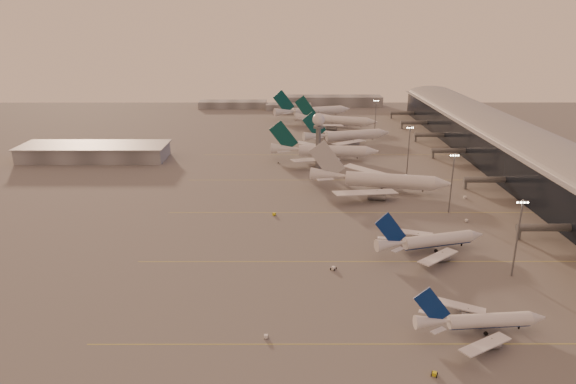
{
  "coord_description": "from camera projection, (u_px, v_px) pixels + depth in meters",
  "views": [
    {
      "loc": [
        -11.23,
        -141.54,
        74.99
      ],
      "look_at": [
        -10.89,
        58.22,
        7.81
      ],
      "focal_mm": 32.0,
      "sensor_mm": 36.0,
      "label": 1
    }
  ],
  "objects": [
    {
      "name": "mast_b",
      "position": [
        452.0,
        180.0,
        205.91
      ],
      "size": [
        3.6,
        0.56,
        25.0
      ],
      "color": "slate",
      "rests_on": "ground"
    },
    {
      "name": "hangar",
      "position": [
        95.0,
        152.0,
        289.2
      ],
      "size": [
        82.0,
        27.0,
        8.5
      ],
      "color": "slate",
      "rests_on": "ground"
    },
    {
      "name": "radar_tower",
      "position": [
        318.0,
        130.0,
        265.14
      ],
      "size": [
        6.4,
        6.4,
        31.1
      ],
      "color": "slate",
      "rests_on": "ground"
    },
    {
      "name": "gsv_tug_mid",
      "position": [
        333.0,
        268.0,
        161.88
      ],
      "size": [
        4.15,
        3.64,
        1.02
      ],
      "color": "silver",
      "rests_on": "ground"
    },
    {
      "name": "greentail_b",
      "position": [
        347.0,
        137.0,
        327.3
      ],
      "size": [
        57.92,
        46.16,
        21.54
      ],
      "color": "silver",
      "rests_on": "ground"
    },
    {
      "name": "mast_c",
      "position": [
        409.0,
        148.0,
        258.04
      ],
      "size": [
        3.6,
        0.56,
        25.0
      ],
      "color": "slate",
      "rests_on": "ground"
    },
    {
      "name": "distant_horizon",
      "position": [
        302.0,
        102.0,
        465.02
      ],
      "size": [
        165.0,
        37.5,
        9.0
      ],
      "color": "slate",
      "rests_on": "ground"
    },
    {
      "name": "gsv_tug_far",
      "position": [
        361.0,
        174.0,
        260.68
      ],
      "size": [
        3.65,
        4.31,
        1.06
      ],
      "color": "#5D6062",
      "rests_on": "ground"
    },
    {
      "name": "greentail_d",
      "position": [
        313.0,
        113.0,
        410.0
      ],
      "size": [
        63.23,
        50.23,
        23.85
      ],
      "color": "silver",
      "rests_on": "ground"
    },
    {
      "name": "gsv_truck_a",
      "position": [
        268.0,
        335.0,
        126.9
      ],
      "size": [
        4.86,
        1.91,
        1.95
      ],
      "color": "silver",
      "rests_on": "ground"
    },
    {
      "name": "gsv_truck_d",
      "position": [
        278.0,
        162.0,
        282.14
      ],
      "size": [
        1.86,
        4.69,
        1.88
      ],
      "color": "#5D6062",
      "rests_on": "ground"
    },
    {
      "name": "ground",
      "position": [
        324.0,
        276.0,
        158.07
      ],
      "size": [
        700.0,
        700.0,
        0.0
      ],
      "primitive_type": "plane",
      "color": "#565353",
      "rests_on": "ground"
    },
    {
      "name": "gsv_truck_c",
      "position": [
        275.0,
        212.0,
        207.04
      ],
      "size": [
        5.11,
        5.71,
        2.29
      ],
      "color": "yellow",
      "rests_on": "ground"
    },
    {
      "name": "taxiway_markings",
      "position": [
        387.0,
        212.0,
        211.2
      ],
      "size": [
        180.0,
        185.25,
        0.02
      ],
      "color": "gold",
      "rests_on": "ground"
    },
    {
      "name": "gsv_catering_b",
      "position": [
        466.0,
        194.0,
        226.26
      ],
      "size": [
        4.99,
        2.51,
        4.02
      ],
      "color": "silver",
      "rests_on": "ground"
    },
    {
      "name": "narrowbody_mid",
      "position": [
        430.0,
        243.0,
        173.82
      ],
      "size": [
        40.34,
        31.76,
        16.11
      ],
      "color": "silver",
      "rests_on": "ground"
    },
    {
      "name": "terminal",
      "position": [
        522.0,
        154.0,
        259.24
      ],
      "size": [
        57.0,
        362.0,
        23.04
      ],
      "color": "black",
      "rests_on": "ground"
    },
    {
      "name": "gsv_tug_hangar",
      "position": [
        378.0,
        151.0,
        306.79
      ],
      "size": [
        3.35,
        2.43,
        0.87
      ],
      "color": "silver",
      "rests_on": "ground"
    },
    {
      "name": "greentail_c",
      "position": [
        336.0,
        122.0,
        374.87
      ],
      "size": [
        60.0,
        47.74,
        22.45
      ],
      "color": "silver",
      "rests_on": "ground"
    },
    {
      "name": "greentail_a",
      "position": [
        325.0,
        153.0,
        287.65
      ],
      "size": [
        61.39,
        49.45,
        22.29
      ],
      "color": "silver",
      "rests_on": "ground"
    },
    {
      "name": "mast_d",
      "position": [
        375.0,
        116.0,
        343.34
      ],
      "size": [
        3.6,
        0.56,
        25.0
      ],
      "color": "slate",
      "rests_on": "ground"
    },
    {
      "name": "widebody_white",
      "position": [
        380.0,
        183.0,
        234.85
      ],
      "size": [
        64.16,
        50.88,
        22.88
      ],
      "color": "silver",
      "rests_on": "ground"
    },
    {
      "name": "gsv_tug_near",
      "position": [
        434.0,
        374.0,
        113.66
      ],
      "size": [
        2.95,
        3.57,
        0.88
      ],
      "color": "yellow",
      "rests_on": "ground"
    },
    {
      "name": "narrowbody_near",
      "position": [
        480.0,
        323.0,
        128.71
      ],
      "size": [
        34.88,
        27.76,
        13.63
      ],
      "color": "silver",
      "rests_on": "ground"
    },
    {
      "name": "gsv_truck_b",
      "position": [
        467.0,
        219.0,
        200.34
      ],
      "size": [
        5.51,
        3.65,
        2.1
      ],
      "color": "silver",
      "rests_on": "ground"
    },
    {
      "name": "mast_a",
      "position": [
        518.0,
        235.0,
        153.79
      ],
      "size": [
        3.6,
        0.56,
        25.0
      ],
      "color": "slate",
      "rests_on": "ground"
    }
  ]
}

